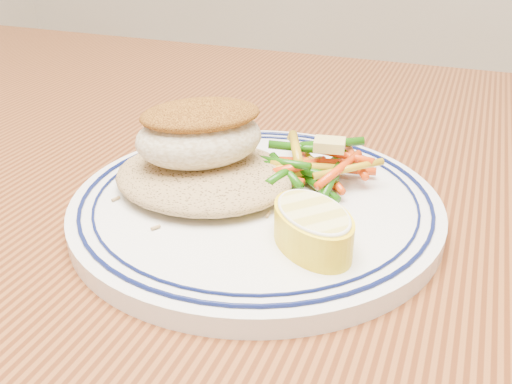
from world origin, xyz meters
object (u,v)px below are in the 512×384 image
Objects in this scene: vegetable_pile at (309,167)px; lemon_wedge at (313,226)px; rice_pilaf at (204,172)px; plate at (256,204)px; fish_fillet at (200,132)px; dining_table at (266,279)px.

lemon_wedge is (0.03, -0.09, 0.00)m from vegetable_pile.
plate is at bearing -2.27° from rice_pilaf.
fish_fillet is 1.32× the size of lemon_wedge.
plate is 2.35× the size of fish_fillet.
rice_pilaf reaches higher than dining_table.
plate is at bearing -126.23° from vegetable_pile.
plate is at bearing 139.98° from lemon_wedge.
rice_pilaf is at bearing -152.21° from vegetable_pile.
fish_fillet is (-0.05, 0.00, 0.05)m from plate.
vegetable_pile is at bearing 53.77° from plate.
vegetable_pile is at bearing 27.79° from rice_pilaf.
fish_fillet reaches higher than plate.
plate is 1.98× the size of rice_pilaf.
lemon_wedge is at bearing -55.57° from dining_table.
dining_table is 14.46× the size of vegetable_pile.
plate is (0.01, -0.05, 0.11)m from dining_table.
plate is 0.05m from rice_pilaf.
vegetable_pile is at bearing 25.63° from fish_fillet.
plate is 3.10× the size of lemon_wedge.
rice_pilaf is 0.08m from vegetable_pile.
lemon_wedge is at bearing -26.43° from rice_pilaf.
dining_table is 10.59× the size of rice_pilaf.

